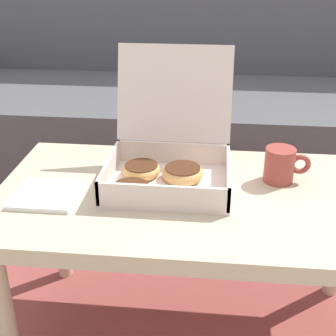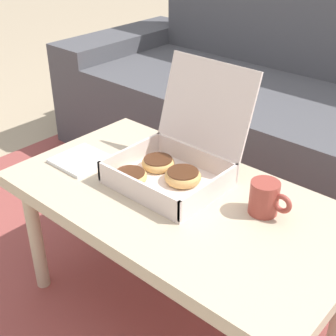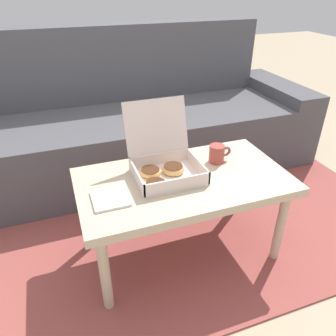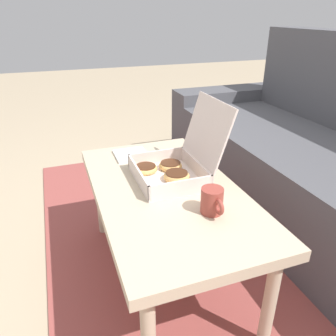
# 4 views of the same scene
# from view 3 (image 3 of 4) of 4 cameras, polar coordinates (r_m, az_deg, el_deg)

# --- Properties ---
(ground_plane) EXTENTS (12.00, 12.00, 0.00)m
(ground_plane) POSITION_cam_3_polar(r_m,az_deg,el_deg) (1.89, 0.67, -11.15)
(ground_plane) COLOR tan
(area_rug) EXTENTS (2.69, 1.90, 0.01)m
(area_rug) POSITION_cam_3_polar(r_m,az_deg,el_deg) (2.10, -2.19, -5.91)
(area_rug) COLOR #994742
(area_rug) RESTS_ON ground_plane
(couch) EXTENTS (2.57, 0.84, 0.97)m
(couch) POSITION_cam_3_polar(r_m,az_deg,el_deg) (2.39, -6.25, 7.34)
(couch) COLOR #4C4C51
(couch) RESTS_ON ground_plane
(coffee_table) EXTENTS (0.97, 0.53, 0.45)m
(coffee_table) POSITION_cam_3_polar(r_m,az_deg,el_deg) (1.53, 2.73, -3.36)
(coffee_table) COLOR #C6B293
(coffee_table) RESTS_ON ground_plane
(pastry_box) EXTENTS (0.30, 0.33, 0.31)m
(pastry_box) POSITION_cam_3_polar(r_m,az_deg,el_deg) (1.50, -0.91, 0.79)
(pastry_box) COLOR silver
(pastry_box) RESTS_ON coffee_table
(coffee_mug) EXTENTS (0.11, 0.08, 0.09)m
(coffee_mug) POSITION_cam_3_polar(r_m,az_deg,el_deg) (1.63, 8.59, 2.49)
(coffee_mug) COLOR #993D33
(coffee_mug) RESTS_ON coffee_table
(napkin_stack) EXTENTS (0.15, 0.15, 0.01)m
(napkin_stack) POSITION_cam_3_polar(r_m,az_deg,el_deg) (1.38, -9.99, -5.27)
(napkin_stack) COLOR white
(napkin_stack) RESTS_ON coffee_table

